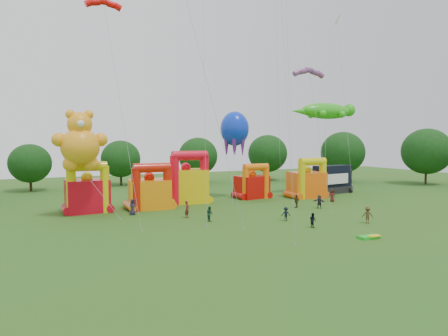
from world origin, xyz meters
name	(u,v)px	position (x,y,z in m)	size (l,w,h in m)	color
ground	(348,251)	(0.00, 0.00, 0.00)	(160.00, 160.00, 0.00)	#385A19
tree_ring	(333,175)	(-1.14, 0.60, 6.26)	(120.07, 122.14, 12.07)	#352314
bouncy_castle_0	(87,193)	(-17.41, 27.29, 2.44)	(5.27, 4.33, 6.42)	red
bouncy_castle_1	(150,191)	(-9.65, 26.58, 2.32)	(5.74, 4.81, 6.11)	orange
bouncy_castle_2	(187,183)	(-3.56, 29.31, 2.85)	(6.23, 5.22, 7.54)	yellow
bouncy_castle_3	(252,185)	(7.34, 29.39, 2.09)	(5.14, 4.40, 5.46)	#C00C09
bouncy_castle_4	(307,182)	(15.44, 26.19, 2.41)	(5.74, 4.90, 6.34)	#FB5F0D
stage_trailer	(333,180)	(22.82, 29.00, 2.29)	(7.53, 3.73, 4.76)	black
teddy_bear_kite	(89,164)	(-17.58, 23.37, 6.25)	(7.08, 5.96, 12.64)	#FE9F1C
gecko_kite	(326,141)	(19.98, 27.55, 8.98)	(13.06, 6.50, 15.39)	green
octopus_kite	(234,156)	(3.95, 29.10, 6.68)	(5.59, 8.15, 13.58)	#0E32D3
parafoil_kites	(201,110)	(-7.20, 14.36, 12.16)	(29.97, 10.71, 26.79)	red
diamond_kites	(278,75)	(2.06, 13.98, 16.40)	(19.15, 19.99, 42.85)	#C24009
folded_kite_bundle	(369,237)	(4.64, 2.32, 0.14)	(2.01, 1.12, 0.31)	green
spectator_0	(133,207)	(-12.66, 23.17, 0.97)	(0.94, 0.61, 1.93)	#262137
spectator_1	(187,209)	(-7.29, 18.68, 0.99)	(0.72, 0.47, 1.98)	maroon
spectator_2	(210,214)	(-5.69, 15.71, 0.84)	(0.82, 0.64, 1.69)	#183C2A
spectator_3	(286,214)	(2.15, 12.30, 0.78)	(1.01, 0.58, 1.56)	black
spectator_4	(297,201)	(8.34, 19.01, 0.90)	(1.05, 0.44, 1.80)	#41341A
spectator_5	(319,202)	(10.75, 17.31, 0.89)	(1.65, 0.53, 1.78)	#2A243C
spectator_6	(332,196)	(16.13, 21.08, 0.90)	(0.88, 0.57, 1.79)	#541818
spectator_7	(332,193)	(18.66, 24.21, 0.77)	(0.56, 0.37, 1.55)	#163926
spectator_8	(313,220)	(2.78, 8.27, 0.76)	(0.74, 0.58, 1.53)	black
spectator_9	(367,215)	(9.48, 7.46, 0.92)	(1.19, 0.68, 1.84)	#45361B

